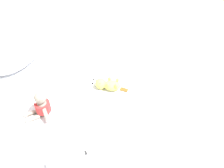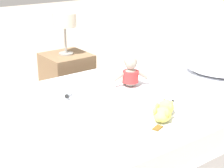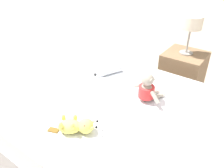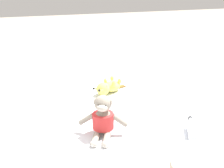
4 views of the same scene
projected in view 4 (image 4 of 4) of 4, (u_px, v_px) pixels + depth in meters
bed at (79, 154)px, 1.90m from camera, size 1.43×1.84×0.46m
plush_monkey at (103, 119)px, 1.65m from camera, size 0.25×0.28×0.24m
plush_yellow_creature at (108, 87)px, 2.23m from camera, size 0.22×0.30×0.10m
glass_bottle at (193, 132)px, 1.63m from camera, size 0.27×0.16×0.06m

